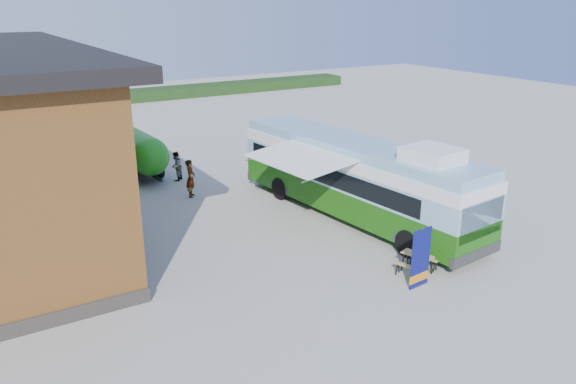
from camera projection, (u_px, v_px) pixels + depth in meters
ground at (316, 256)px, 21.35m from camera, size 100.00×100.00×0.00m
hedge at (170, 93)px, 55.86m from camera, size 40.00×3.00×1.00m
bus at (356, 176)px, 24.65m from camera, size 4.07×13.31×4.03m
awning at (304, 159)px, 23.51m from camera, size 3.34×4.89×0.55m
banner at (420, 263)px, 18.83m from camera, size 0.92×0.24×2.12m
picnic_table at (417, 259)px, 19.90m from camera, size 1.55×1.46×0.72m
person_a at (191, 178)px, 27.55m from camera, size 0.74×0.82×1.89m
person_b at (176, 166)px, 30.07m from camera, size 0.97×0.97×1.59m
slurry_tanker at (135, 149)px, 30.93m from camera, size 2.29×6.86×2.53m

